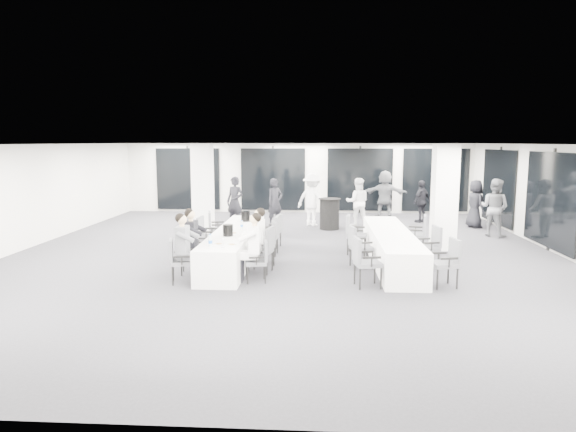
% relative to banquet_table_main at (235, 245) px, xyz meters
% --- Properties ---
extents(room, '(14.04, 16.04, 2.84)m').
position_rel_banquet_table_main_xyz_m(room, '(2.04, 1.79, 1.01)').
color(room, '#26262C').
rests_on(room, ground).
extents(column_left, '(0.60, 0.60, 2.80)m').
position_rel_banquet_table_main_xyz_m(column_left, '(-1.64, 3.88, 1.02)').
color(column_left, white).
rests_on(column_left, floor).
extents(column_right, '(0.60, 0.60, 2.80)m').
position_rel_banquet_table_main_xyz_m(column_right, '(5.36, 1.68, 1.02)').
color(column_right, white).
rests_on(column_right, floor).
extents(banquet_table_main, '(0.90, 5.00, 0.75)m').
position_rel_banquet_table_main_xyz_m(banquet_table_main, '(0.00, 0.00, 0.00)').
color(banquet_table_main, silver).
rests_on(banquet_table_main, floor).
extents(banquet_table_side, '(0.90, 5.00, 0.75)m').
position_rel_banquet_table_main_xyz_m(banquet_table_side, '(3.76, 0.04, 0.00)').
color(banquet_table_side, silver).
rests_on(banquet_table_side, floor).
extents(cocktail_table, '(0.73, 0.73, 1.02)m').
position_rel_banquet_table_main_xyz_m(cocktail_table, '(2.38, 4.67, 0.14)').
color(cocktail_table, black).
rests_on(cocktail_table, floor).
extents(chair_main_left_near, '(0.55, 0.58, 0.91)m').
position_rel_banquet_table_main_xyz_m(chair_main_left_near, '(-0.83, -2.03, 0.14)').
color(chair_main_left_near, '#505257').
rests_on(chair_main_left_near, floor).
extents(chair_main_left_second, '(0.51, 0.55, 0.89)m').
position_rel_banquet_table_main_xyz_m(chair_main_left_second, '(-0.83, -1.30, 0.13)').
color(chair_main_left_second, '#505257').
rests_on(chair_main_left_second, floor).
extents(chair_main_left_mid, '(0.51, 0.54, 0.86)m').
position_rel_banquet_table_main_xyz_m(chair_main_left_mid, '(-0.82, -0.35, 0.11)').
color(chair_main_left_mid, '#505257').
rests_on(chair_main_left_mid, floor).
extents(chair_main_left_fourth, '(0.53, 0.58, 0.98)m').
position_rel_banquet_table_main_xyz_m(chair_main_left_fourth, '(-0.84, 0.60, 0.18)').
color(chair_main_left_fourth, '#505257').
rests_on(chair_main_left_fourth, floor).
extents(chair_main_left_far, '(0.58, 0.61, 0.96)m').
position_rel_banquet_table_main_xyz_m(chair_main_left_far, '(-0.83, 1.72, 0.17)').
color(chair_main_left_far, '#505257').
rests_on(chair_main_left_far, floor).
extents(chair_main_right_near, '(0.50, 0.53, 0.86)m').
position_rel_banquet_table_main_xyz_m(chair_main_right_near, '(0.82, -1.84, 0.11)').
color(chair_main_right_near, '#505257').
rests_on(chair_main_right_near, floor).
extents(chair_main_right_second, '(0.60, 0.64, 1.02)m').
position_rel_banquet_table_main_xyz_m(chair_main_right_second, '(0.84, -1.10, 0.21)').
color(chair_main_right_second, '#505257').
rests_on(chair_main_right_second, floor).
extents(chair_main_right_mid, '(0.59, 0.63, 1.01)m').
position_rel_banquet_table_main_xyz_m(chair_main_right_mid, '(0.84, -0.30, 0.20)').
color(chair_main_right_mid, '#505257').
rests_on(chair_main_right_mid, floor).
extents(chair_main_right_fourth, '(0.53, 0.58, 1.00)m').
position_rel_banquet_table_main_xyz_m(chair_main_right_fourth, '(0.84, 0.68, 0.19)').
color(chair_main_right_fourth, '#505257').
rests_on(chair_main_right_fourth, floor).
extents(chair_main_right_far, '(0.54, 0.57, 0.91)m').
position_rel_banquet_table_main_xyz_m(chair_main_right_far, '(0.83, 1.65, 0.14)').
color(chair_main_right_far, '#505257').
rests_on(chair_main_right_far, floor).
extents(chair_side_left_near, '(0.59, 0.62, 1.00)m').
position_rel_banquet_table_main_xyz_m(chair_side_left_near, '(2.93, -2.10, 0.20)').
color(chair_side_left_near, '#505257').
rests_on(chair_side_left_near, floor).
extents(chair_side_left_mid, '(0.58, 0.61, 0.96)m').
position_rel_banquet_table_main_xyz_m(chair_side_left_mid, '(2.93, -0.53, 0.17)').
color(chair_side_left_mid, '#505257').
rests_on(chair_side_left_mid, floor).
extents(chair_side_left_far, '(0.58, 0.62, 1.00)m').
position_rel_banquet_table_main_xyz_m(chair_side_left_far, '(2.93, 0.96, 0.20)').
color(chair_side_left_far, '#505257').
rests_on(chair_side_left_far, floor).
extents(chair_side_right_near, '(0.57, 0.60, 0.97)m').
position_rel_banquet_table_main_xyz_m(chair_side_right_near, '(4.60, -1.98, 0.18)').
color(chair_side_right_near, '#505257').
rests_on(chair_side_right_near, floor).
extents(chair_side_right_mid, '(0.57, 0.60, 0.96)m').
position_rel_banquet_table_main_xyz_m(chair_side_right_mid, '(4.60, -0.40, 0.17)').
color(chair_side_right_mid, '#505257').
rests_on(chair_side_right_mid, floor).
extents(chair_side_right_far, '(0.60, 0.63, 1.00)m').
position_rel_banquet_table_main_xyz_m(chair_side_right_far, '(4.60, 1.06, 0.20)').
color(chair_side_right_far, '#505257').
rests_on(chair_side_right_far, floor).
extents(seated_guest_a, '(0.50, 0.38, 1.44)m').
position_rel_banquet_table_main_xyz_m(seated_guest_a, '(-0.67, -2.01, 0.44)').
color(seated_guest_a, '#5B5E63').
rests_on(seated_guest_a, floor).
extents(seated_guest_b, '(0.50, 0.38, 1.44)m').
position_rel_banquet_table_main_xyz_m(seated_guest_b, '(-0.67, -1.29, 0.44)').
color(seated_guest_b, black).
rests_on(seated_guest_b, floor).
extents(seated_guest_c, '(0.50, 0.38, 1.44)m').
position_rel_banquet_table_main_xyz_m(seated_guest_c, '(0.67, -1.85, 0.44)').
color(seated_guest_c, white).
rests_on(seated_guest_c, floor).
extents(seated_guest_d, '(0.50, 0.38, 1.44)m').
position_rel_banquet_table_main_xyz_m(seated_guest_d, '(0.67, -1.09, 0.44)').
color(seated_guest_d, white).
rests_on(seated_guest_d, floor).
extents(standing_guest_a, '(0.86, 0.85, 1.84)m').
position_rel_banquet_table_main_xyz_m(standing_guest_a, '(0.53, 5.24, 0.55)').
color(standing_guest_a, black).
rests_on(standing_guest_a, floor).
extents(standing_guest_b, '(0.90, 0.56, 1.86)m').
position_rel_banquet_table_main_xyz_m(standing_guest_b, '(3.35, 5.45, 0.56)').
color(standing_guest_b, white).
rests_on(standing_guest_b, floor).
extents(standing_guest_c, '(1.48, 1.20, 2.04)m').
position_rel_banquet_table_main_xyz_m(standing_guest_c, '(1.80, 5.39, 0.65)').
color(standing_guest_c, white).
rests_on(standing_guest_c, floor).
extents(standing_guest_d, '(1.11, 1.11, 1.71)m').
position_rel_banquet_table_main_xyz_m(standing_guest_d, '(5.69, 6.33, 0.48)').
color(standing_guest_d, black).
rests_on(standing_guest_d, floor).
extents(standing_guest_e, '(0.75, 0.99, 1.82)m').
position_rel_banquet_table_main_xyz_m(standing_guest_e, '(7.25, 5.29, 0.53)').
color(standing_guest_e, black).
rests_on(standing_guest_e, floor).
extents(standing_guest_f, '(1.96, 1.06, 2.02)m').
position_rel_banquet_table_main_xyz_m(standing_guest_f, '(4.54, 7.56, 0.64)').
color(standing_guest_f, '#5B5E63').
rests_on(standing_guest_f, floor).
extents(standing_guest_g, '(0.88, 0.81, 1.93)m').
position_rel_banquet_table_main_xyz_m(standing_guest_g, '(-0.81, 5.00, 0.59)').
color(standing_guest_g, black).
rests_on(standing_guest_g, floor).
extents(standing_guest_h, '(1.11, 1.08, 2.00)m').
position_rel_banquet_table_main_xyz_m(standing_guest_h, '(7.36, 3.70, 0.62)').
color(standing_guest_h, '#5B5E63').
rests_on(standing_guest_h, floor).
extents(ice_bucket_near, '(0.23, 0.23, 0.27)m').
position_rel_banquet_table_main_xyz_m(ice_bucket_near, '(-0.02, -0.77, 0.51)').
color(ice_bucket_near, black).
rests_on(ice_bucket_near, banquet_table_main).
extents(ice_bucket_far, '(0.24, 0.24, 0.27)m').
position_rel_banquet_table_main_xyz_m(ice_bucket_far, '(0.07, 1.40, 0.51)').
color(ice_bucket_far, black).
rests_on(ice_bucket_far, banquet_table_main).
extents(water_bottle_a, '(0.08, 0.08, 0.24)m').
position_rel_banquet_table_main_xyz_m(water_bottle_a, '(-0.17, -1.96, 0.50)').
color(water_bottle_a, silver).
rests_on(water_bottle_a, banquet_table_main).
extents(water_bottle_b, '(0.06, 0.06, 0.20)m').
position_rel_banquet_table_main_xyz_m(water_bottle_b, '(0.15, 0.18, 0.48)').
color(water_bottle_b, silver).
rests_on(water_bottle_b, banquet_table_main).
extents(water_bottle_c, '(0.07, 0.07, 0.22)m').
position_rel_banquet_table_main_xyz_m(water_bottle_c, '(0.03, 1.82, 0.48)').
color(water_bottle_c, silver).
rests_on(water_bottle_c, banquet_table_main).
extents(plate_a, '(0.21, 0.21, 0.03)m').
position_rel_banquet_table_main_xyz_m(plate_a, '(-0.04, -1.72, 0.39)').
color(plate_a, white).
rests_on(plate_a, banquet_table_main).
extents(plate_b, '(0.20, 0.20, 0.03)m').
position_rel_banquet_table_main_xyz_m(plate_b, '(0.24, -1.78, 0.39)').
color(plate_b, white).
rests_on(plate_b, banquet_table_main).
extents(plate_c, '(0.20, 0.20, 0.03)m').
position_rel_banquet_table_main_xyz_m(plate_c, '(0.04, -0.43, 0.39)').
color(plate_c, white).
rests_on(plate_c, banquet_table_main).
extents(wine_glass, '(0.08, 0.08, 0.22)m').
position_rel_banquet_table_main_xyz_m(wine_glass, '(0.11, -2.08, 0.54)').
color(wine_glass, silver).
rests_on(wine_glass, banquet_table_main).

